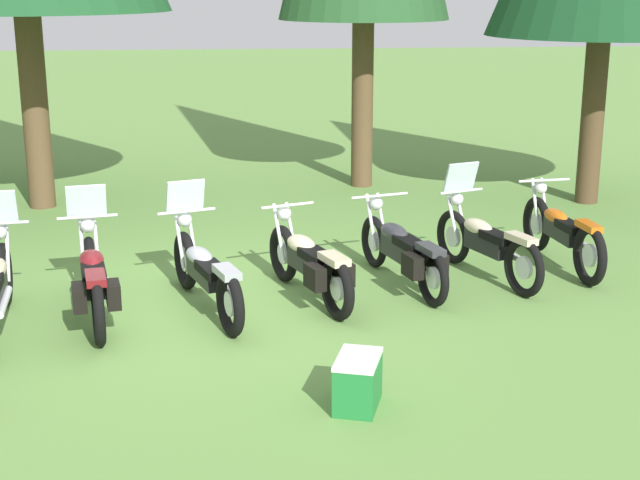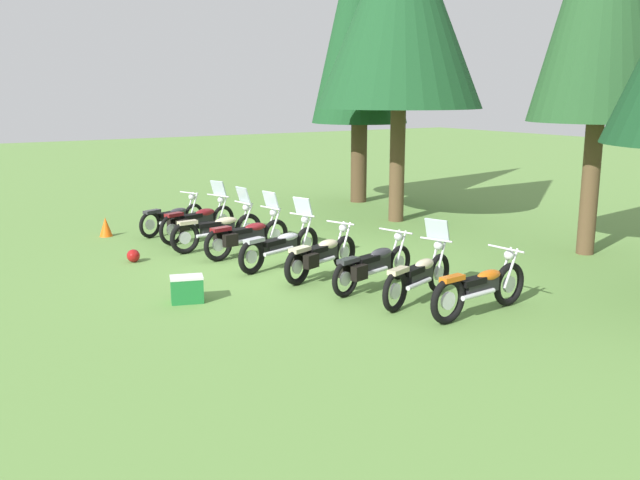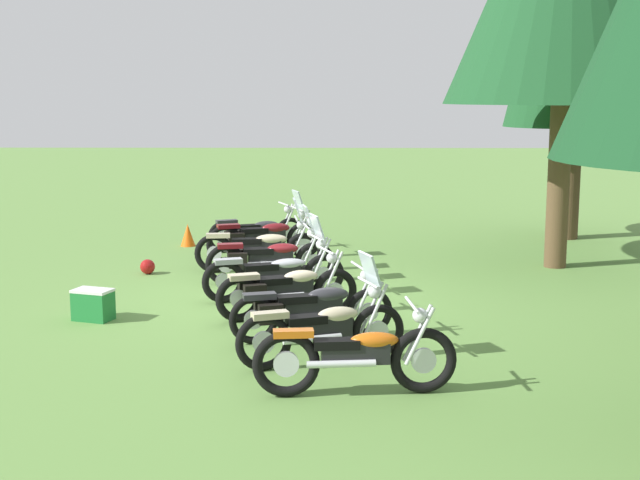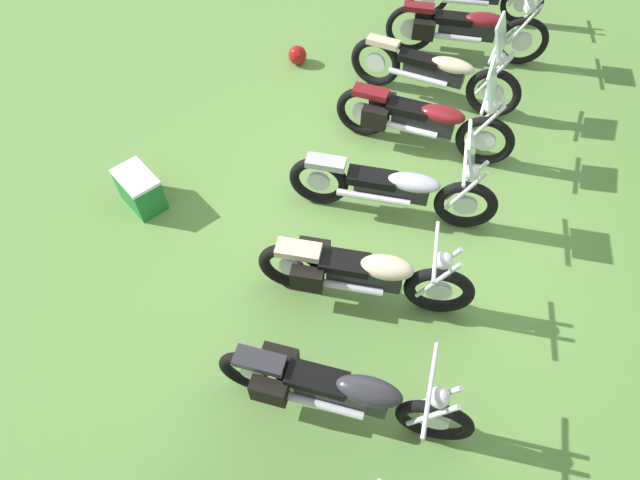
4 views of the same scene
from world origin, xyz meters
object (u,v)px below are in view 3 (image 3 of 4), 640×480
object	(u,v)px
motorcycle_6	(309,308)
motorcycle_0	(258,231)
traffic_cone	(188,235)
motorcycle_5	(285,289)
motorcycle_2	(261,247)
picnic_cooler	(93,305)
dropped_helmet	(148,267)
motorcycle_7	(325,328)
motorcycle_4	(276,272)
motorcycle_8	(357,356)
motorcycle_3	(269,257)
motorcycle_1	(264,236)

from	to	relation	value
motorcycle_6	motorcycle_0	bearing A→B (deg)	85.23
traffic_cone	motorcycle_5	bearing A→B (deg)	21.84
motorcycle_2	picnic_cooler	world-z (taller)	motorcycle_2
motorcycle_2	dropped_helmet	xyz separation A→B (m)	(0.23, -2.09, -0.33)
motorcycle_7	traffic_cone	xyz separation A→B (m)	(-8.38, -3.07, -0.22)
motorcycle_4	motorcycle_7	distance (m)	3.51
motorcycle_0	motorcycle_8	size ratio (longest dim) A/B	0.89
motorcycle_3	picnic_cooler	bearing A→B (deg)	-143.87
motorcycle_5	motorcycle_7	xyz separation A→B (m)	(2.23, 0.60, 0.02)
motorcycle_1	motorcycle_7	xyz separation A→B (m)	(6.77, 1.28, -0.02)
picnic_cooler	dropped_helmet	distance (m)	3.31
motorcycle_2	motorcycle_4	xyz separation A→B (m)	(2.18, 0.43, -0.02)
motorcycle_3	motorcycle_6	bearing A→B (deg)	-87.71
motorcycle_1	motorcycle_2	xyz separation A→B (m)	(1.17, 0.04, -0.02)
motorcycle_5	motorcycle_8	size ratio (longest dim) A/B	0.92
motorcycle_2	motorcycle_6	size ratio (longest dim) A/B	1.08
motorcycle_0	traffic_cone	size ratio (longest dim) A/B	4.22
picnic_cooler	motorcycle_2	bearing A→B (deg)	148.18
motorcycle_4	motorcycle_3	bearing A→B (deg)	81.63
motorcycle_6	traffic_cone	world-z (taller)	motorcycle_6
traffic_cone	dropped_helmet	size ratio (longest dim) A/B	1.74
motorcycle_4	dropped_helmet	size ratio (longest dim) A/B	8.29
motorcycle_4	traffic_cone	distance (m)	5.45
motorcycle_1	motorcycle_6	distance (m)	5.80
motorcycle_4	motorcycle_7	bearing A→B (deg)	-94.81
motorcycle_6	motorcycle_3	bearing A→B (deg)	87.32
motorcycle_8	dropped_helmet	world-z (taller)	motorcycle_8
motorcycle_0	motorcycle_2	size ratio (longest dim) A/B	0.85
motorcycle_1	motorcycle_2	distance (m)	1.17
motorcycle_0	motorcycle_5	bearing A→B (deg)	-103.02
motorcycle_5	picnic_cooler	size ratio (longest dim) A/B	3.29
motorcycle_0	motorcycle_5	distance (m)	5.71
motorcycle_1	picnic_cooler	bearing A→B (deg)	-133.57
motorcycle_1	motorcycle_4	size ratio (longest dim) A/B	0.99
motorcycle_2	motorcycle_7	world-z (taller)	motorcycle_2
picnic_cooler	traffic_cone	world-z (taller)	traffic_cone
motorcycle_1	motorcycle_5	world-z (taller)	motorcycle_1
motorcycle_2	motorcycle_8	world-z (taller)	motorcycle_2
motorcycle_0	picnic_cooler	world-z (taller)	motorcycle_0
picnic_cooler	motorcycle_4	bearing A→B (deg)	117.29
motorcycle_0	motorcycle_5	world-z (taller)	motorcycle_5
motorcycle_8	traffic_cone	world-z (taller)	motorcycle_8
motorcycle_5	motorcycle_6	distance (m)	1.22
motorcycle_2	picnic_cooler	distance (m)	4.16
motorcycle_4	traffic_cone	xyz separation A→B (m)	(-4.96, -2.26, -0.21)
motorcycle_0	motorcycle_7	distance (m)	8.00
motorcycle_7	dropped_helmet	world-z (taller)	motorcycle_7
motorcycle_0	motorcycle_1	world-z (taller)	motorcycle_1
motorcycle_4	dropped_helmet	bearing A→B (deg)	123.99
motorcycle_5	motorcycle_0	bearing A→B (deg)	79.38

